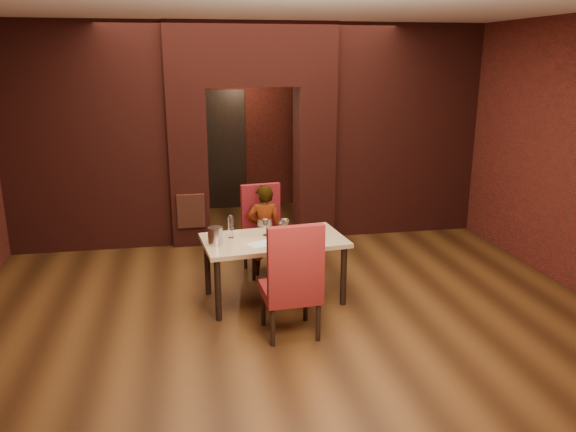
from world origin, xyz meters
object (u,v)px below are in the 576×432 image
dining_table (274,269)px  wine_glass_b (282,231)px  chair_near (290,277)px  potted_plant (306,248)px  wine_bucket (215,236)px  chair_far (265,231)px  water_bottle (231,226)px  person_seated (264,230)px  wine_glass_c (285,229)px  wine_glass_a (265,227)px

dining_table → wine_glass_b: bearing=-23.3°
chair_near → wine_glass_b: 0.86m
wine_glass_b → potted_plant: wine_glass_b is taller
chair_near → wine_bucket: size_ratio=6.16×
wine_bucket → chair_far: bearing=54.0°
water_bottle → person_seated: bearing=54.8°
chair_far → wine_glass_c: 0.94m
chair_far → potted_plant: 0.69m
chair_near → wine_bucket: 1.04m
chair_far → wine_glass_c: bearing=-91.8°
water_bottle → potted_plant: (1.08, 0.91, -0.64)m
wine_bucket → water_bottle: water_bottle is taller
wine_glass_a → wine_bucket: bearing=-158.9°
wine_glass_b → wine_bucket: (-0.74, -0.07, 0.00)m
person_seated → wine_bucket: size_ratio=6.05×
person_seated → wine_bucket: bearing=55.1°
chair_far → wine_glass_a: size_ratio=5.98×
dining_table → wine_bucket: (-0.66, -0.09, 0.47)m
wine_bucket → dining_table: bearing=8.2°
dining_table → person_seated: size_ratio=1.34×
wine_glass_c → wine_glass_b: bearing=156.6°
chair_near → wine_glass_a: 1.01m
water_bottle → wine_glass_a: bearing=1.5°
dining_table → potted_plant: (0.61, 1.03, -0.14)m
chair_far → chair_near: size_ratio=0.94×
water_bottle → potted_plant: 1.55m
chair_far → potted_plant: size_ratio=2.46×
chair_far → wine_glass_c: size_ratio=4.97×
wine_bucket → potted_plant: (1.26, 1.13, -0.61)m
wine_glass_a → wine_glass_c: size_ratio=0.83×
chair_far → wine_glass_a: (-0.10, -0.72, 0.27)m
chair_far → dining_table: bearing=-99.6°
wine_glass_b → water_bottle: water_bottle is taller
wine_bucket → water_bottle: size_ratio=0.74×
dining_table → chair_far: chair_far is taller
wine_glass_c → water_bottle: bearing=164.6°
wine_glass_c → potted_plant: size_ratio=0.49×
chair_near → potted_plant: 2.00m
wine_glass_a → wine_glass_c: (0.19, -0.17, 0.02)m
wine_glass_c → chair_near: bearing=-96.9°
wine_glass_c → wine_bucket: 0.78m
wine_glass_b → water_bottle: 0.57m
potted_plant → person_seated: bearing=-158.8°
chair_near → water_bottle: 1.12m
potted_plant → wine_glass_a: bearing=-127.1°
dining_table → chair_near: (0.02, -0.85, 0.23)m
dining_table → chair_far: bearing=82.1°
dining_table → wine_glass_b: 0.47m
dining_table → chair_far: size_ratio=1.39×
person_seated → wine_glass_c: bearing=99.4°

